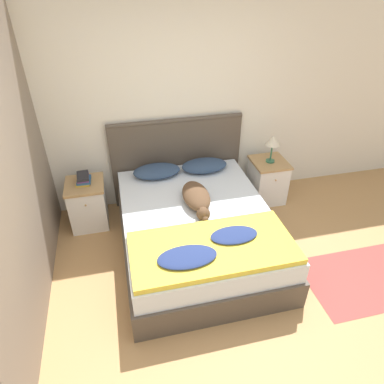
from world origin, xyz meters
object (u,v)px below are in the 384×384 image
at_px(book_stack, 83,179).
at_px(nightstand_right, 267,180).
at_px(pillow_left, 157,171).
at_px(table_lamp, 273,142).
at_px(nightstand_left, 88,204).
at_px(dog, 197,197).
at_px(pillow_right, 204,165).
at_px(bed, 196,230).

bearing_deg(book_stack, nightstand_right, -0.49).
bearing_deg(nightstand_right, pillow_left, 177.92).
relative_size(nightstand_right, table_lamp, 1.59).
bearing_deg(table_lamp, pillow_left, 177.73).
relative_size(nightstand_left, dog, 0.76).
distance_m(nightstand_right, pillow_right, 0.91).
bearing_deg(table_lamp, dog, -151.18).
distance_m(nightstand_left, pillow_left, 0.91).
distance_m(pillow_left, pillow_right, 0.59).
distance_m(pillow_left, book_stack, 0.85).
bearing_deg(nightstand_right, table_lamp, -90.00).
distance_m(bed, book_stack, 1.42).
bearing_deg(table_lamp, nightstand_right, 90.00).
height_order(nightstand_right, dog, dog).
height_order(pillow_left, dog, dog).
xyz_separation_m(nightstand_left, book_stack, (0.00, 0.02, 0.34)).
distance_m(pillow_left, dog, 0.75).
bearing_deg(book_stack, pillow_right, 1.30).
xyz_separation_m(pillow_left, pillow_right, (0.59, 0.00, 0.00)).
height_order(bed, pillow_right, pillow_right).
bearing_deg(pillow_right, table_lamp, -3.85).
xyz_separation_m(nightstand_right, book_stack, (-2.30, 0.02, 0.34)).
bearing_deg(nightstand_left, table_lamp, -0.12).
bearing_deg(pillow_right, pillow_left, 180.00).
distance_m(nightstand_right, dog, 1.32).
distance_m(pillow_right, dog, 0.72).
xyz_separation_m(bed, pillow_left, (-0.30, 0.79, 0.33)).
bearing_deg(pillow_right, nightstand_right, -3.52).
relative_size(pillow_left, dog, 0.76).
distance_m(bed, nightstand_right, 1.37).
height_order(nightstand_right, table_lamp, table_lamp).
relative_size(nightstand_left, table_lamp, 1.59).
xyz_separation_m(pillow_right, book_stack, (-1.44, -0.03, 0.03)).
relative_size(pillow_right, dog, 0.76).
height_order(pillow_left, pillow_right, same).
bearing_deg(pillow_right, bed, -110.52).
relative_size(bed, pillow_right, 3.57).
distance_m(nightstand_left, table_lamp, 2.37).
bearing_deg(table_lamp, nightstand_left, 179.88).
relative_size(nightstand_left, pillow_left, 1.00).
bearing_deg(pillow_right, dog, -111.48).
bearing_deg(book_stack, dog, -28.44).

